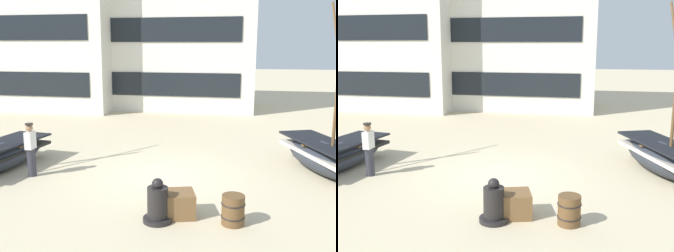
% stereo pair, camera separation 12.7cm
% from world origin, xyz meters
% --- Properties ---
extents(ground_plane, '(120.00, 120.00, 0.00)m').
position_xyz_m(ground_plane, '(0.00, 0.00, 0.00)').
color(ground_plane, beige).
extents(fishing_boat_near_left, '(1.81, 4.01, 4.92)m').
position_xyz_m(fishing_boat_near_left, '(-5.34, -0.42, 0.50)').
color(fishing_boat_near_left, '#2D333D').
rests_on(fishing_boat_near_left, ground).
extents(fishing_boat_centre_large, '(2.54, 3.97, 5.31)m').
position_xyz_m(fishing_boat_centre_large, '(5.01, 1.33, 0.57)').
color(fishing_boat_centre_large, '#2D333D').
rests_on(fishing_boat_centre_large, ground).
extents(fisherman_by_hull, '(0.26, 0.37, 1.68)m').
position_xyz_m(fisherman_by_hull, '(-3.99, -0.80, 0.83)').
color(fisherman_by_hull, '#33333D').
rests_on(fisherman_by_hull, ground).
extents(capstan_winch, '(0.69, 0.69, 1.05)m').
position_xyz_m(capstan_winch, '(0.59, -3.23, 0.42)').
color(capstan_winch, black).
rests_on(capstan_winch, ground).
extents(wooden_barrel, '(0.56, 0.56, 0.70)m').
position_xyz_m(wooden_barrel, '(2.31, -3.04, 0.35)').
color(wooden_barrel, brown).
rests_on(wooden_barrel, ground).
extents(cargo_crate, '(0.89, 0.89, 0.60)m').
position_xyz_m(cargo_crate, '(1.03, -2.82, 0.30)').
color(cargo_crate, brown).
rests_on(cargo_crate, ground).
extents(harbor_building_main, '(10.57, 6.26, 9.85)m').
position_xyz_m(harbor_building_main, '(-2.09, 14.56, 4.94)').
color(harbor_building_main, silver).
rests_on(harbor_building_main, ground).
extents(harbor_building_annex, '(10.18, 5.72, 10.05)m').
position_xyz_m(harbor_building_annex, '(-10.48, 12.59, 5.04)').
color(harbor_building_annex, silver).
rests_on(harbor_building_annex, ground).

